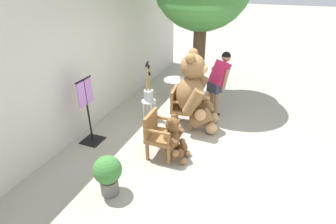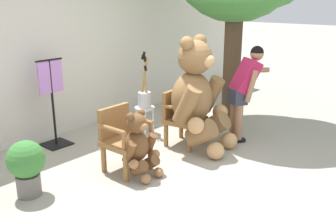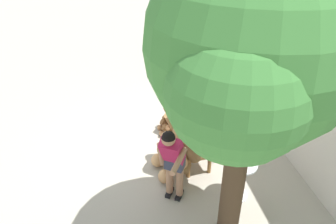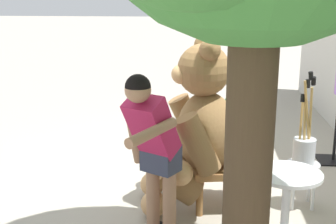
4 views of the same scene
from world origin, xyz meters
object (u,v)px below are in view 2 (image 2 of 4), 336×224
round_side_table (191,101)px  clothing_display_stand (53,101)px  teddy_bear_large (197,95)px  teddy_bear_small (139,145)px  potted_plant (26,164)px  wooden_chair_right (182,116)px  person_visitor (244,86)px  brush_bucket (145,96)px  white_stool (145,113)px  wooden_chair_left (123,137)px

round_side_table → clothing_display_stand: clothing_display_stand is taller
teddy_bear_large → round_side_table: teddy_bear_large is taller
teddy_bear_small → potted_plant: 1.36m
wooden_chair_right → person_visitor: 1.10m
brush_bucket → teddy_bear_large: bearing=-87.6°
teddy_bear_large → round_side_table: (0.84, 0.75, -0.40)m
person_visitor → teddy_bear_small: bearing=170.2°
teddy_bear_small → brush_bucket: bearing=41.6°
person_visitor → white_stool: 1.73m
potted_plant → clothing_display_stand: clothing_display_stand is taller
round_side_table → clothing_display_stand: (-2.21, 1.00, 0.27)m
wooden_chair_left → white_stool: (1.22, 0.79, -0.11)m
potted_plant → wooden_chair_left: bearing=-15.0°
brush_bucket → clothing_display_stand: (-1.32, 0.68, 0.07)m
white_stool → wooden_chair_right: bearing=-88.3°
white_stool → clothing_display_stand: 1.53m
teddy_bear_large → brush_bucket: (-0.04, 1.06, -0.19)m
wooden_chair_right → teddy_bear_small: (-1.24, -0.29, -0.03)m
teddy_bear_small → clothing_display_stand: (-0.10, 1.76, 0.29)m
brush_bucket → potted_plant: 2.49m
wooden_chair_left → white_stool: 1.46m
teddy_bear_small → brush_bucket: brush_bucket is taller
teddy_bear_large → white_stool: teddy_bear_large is taller
teddy_bear_small → clothing_display_stand: size_ratio=0.64×
teddy_bear_small → white_stool: 1.63m
teddy_bear_small → clothing_display_stand: 1.79m
person_visitor → wooden_chair_left: bearing=162.5°
teddy_bear_large → white_stool: bearing=92.4°
round_side_table → wooden_chair_right: bearing=-151.1°
wooden_chair_left → clothing_display_stand: bearing=94.0°
white_stool → round_side_table: size_ratio=0.64×
white_stool → brush_bucket: size_ratio=0.49×
brush_bucket → person_visitor: bearing=-60.8°
brush_bucket → teddy_bear_small: bearing=-138.4°
person_visitor → white_stool: (-0.80, 1.43, -0.55)m
teddy_bear_small → person_visitor: size_ratio=0.57×
brush_bucket → white_stool: bearing=144.6°
white_stool → round_side_table: round_side_table is taller
white_stool → potted_plant: 2.47m
white_stool → person_visitor: bearing=-60.7°
potted_plant → teddy_bear_large: bearing=-13.6°
clothing_display_stand → round_side_table: bearing=-24.3°
teddy_bear_large → round_side_table: bearing=41.6°
white_stool → brush_bucket: 0.30m
teddy_bear_large → clothing_display_stand: bearing=128.0°
white_stool → brush_bucket: bearing=-35.4°
teddy_bear_small → white_stool: teddy_bear_small is taller
teddy_bear_large → clothing_display_stand: teddy_bear_large is taller
wooden_chair_left → brush_bucket: 1.46m
teddy_bear_large → brush_bucket: teddy_bear_large is taller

